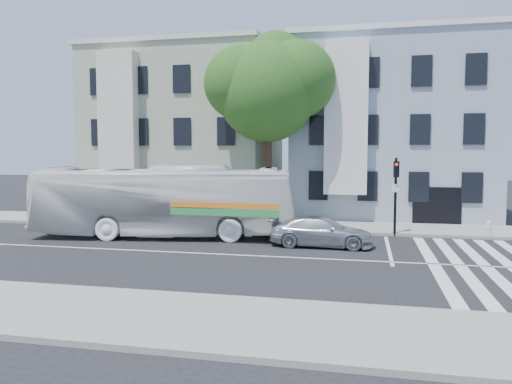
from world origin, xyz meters
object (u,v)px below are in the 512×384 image
(sedan, at_px, (321,232))
(bus, at_px, (165,201))
(traffic_signal, at_px, (396,186))
(fire_hydrant, at_px, (488,228))

(sedan, bearing_deg, bus, 84.21)
(sedan, distance_m, traffic_signal, 5.05)
(bus, bearing_deg, fire_hydrant, -88.42)
(traffic_signal, relative_size, fire_hydrant, 5.28)
(traffic_signal, bearing_deg, bus, -176.20)
(traffic_signal, xyz_separation_m, fire_hydrant, (4.36, 0.36, -1.98))
(bus, distance_m, traffic_signal, 11.29)
(sedan, distance_m, fire_hydrant, 8.51)
(sedan, relative_size, traffic_signal, 1.17)
(bus, bearing_deg, traffic_signal, -86.22)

